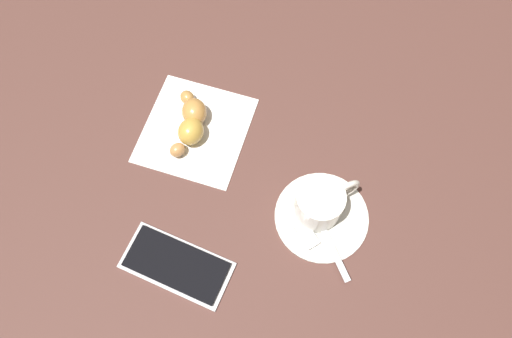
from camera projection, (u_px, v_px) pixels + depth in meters
ground_plane at (249, 181)px, 0.72m from camera, size 1.80×1.80×0.00m
saucer at (322, 216)px, 0.69m from camera, size 0.14×0.14×0.01m
espresso_cup at (320, 202)px, 0.67m from camera, size 0.08×0.08×0.06m
teaspoon at (320, 223)px, 0.68m from camera, size 0.10×0.11×0.01m
sugar_packet at (302, 228)px, 0.68m from camera, size 0.06×0.06×0.01m
napkin at (195, 130)px, 0.75m from camera, size 0.16×0.17×0.00m
croissant at (191, 122)px, 0.74m from camera, size 0.07×0.12×0.04m
cell_phone at (177, 265)px, 0.67m from camera, size 0.16×0.08×0.01m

